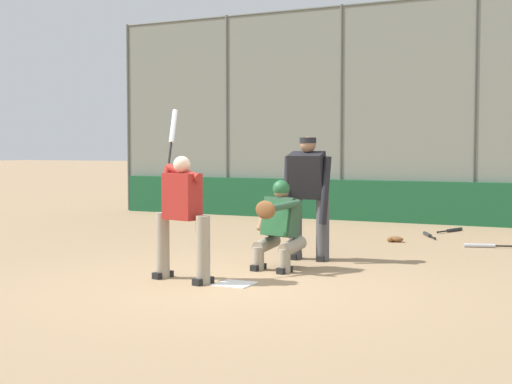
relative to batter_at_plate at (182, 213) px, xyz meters
name	(u,v)px	position (x,y,z in m)	size (l,w,h in m)	color
ground_plane	(235,284)	(-0.69, -0.08, -0.84)	(160.00, 160.00, 0.00)	#9E7F5B
home_plate_marker	(235,284)	(-0.69, -0.08, -0.83)	(0.43, 0.43, 0.01)	white
backstop_fence	(405,107)	(-0.69, -8.23, 1.71)	(14.94, 0.08, 4.92)	#515651
padding_wall	(403,202)	(-0.69, -8.13, -0.37)	(14.57, 0.18, 0.92)	#19512D
bleachers_beyond	(505,191)	(-2.50, -11.09, -0.25)	(10.40, 3.05, 1.80)	slate
batter_at_plate	(182,213)	(0.00, 0.00, 0.00)	(0.89, 0.80, 2.14)	gray
catcher_behind_plate	(278,224)	(-0.73, -1.25, -0.21)	(0.65, 0.79, 1.20)	gray
umpire_home	(308,194)	(-0.79, -2.20, 0.13)	(0.73, 0.46, 1.80)	#4C4C51
spare_bat_near_backstop	(484,246)	(-2.90, -4.72, -0.80)	(0.84, 0.30, 0.07)	black
spare_bat_by_padding	(428,235)	(-1.75, -5.82, -0.80)	(0.40, 0.79, 0.07)	black
spare_bat_third_base_side	(453,230)	(-2.01, -6.83, -0.80)	(0.36, 0.82, 0.07)	black
fielding_glove_on_dirt	(395,239)	(-1.39, -4.79, -0.79)	(0.28, 0.21, 0.10)	brown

